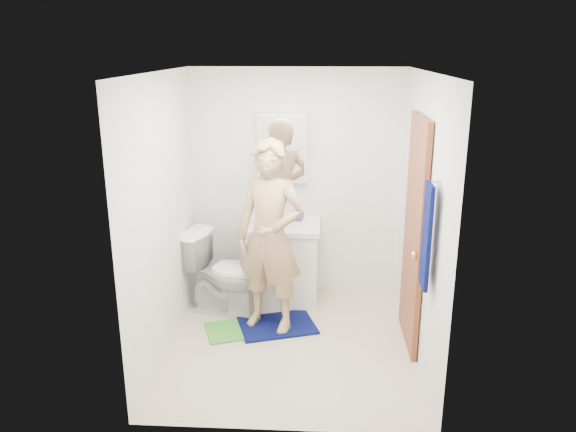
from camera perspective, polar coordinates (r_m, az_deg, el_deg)
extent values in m
cube|color=beige|center=(5.24, 0.31, -12.95)|extent=(2.20, 2.40, 0.02)
cube|color=white|center=(4.54, 0.36, 14.55)|extent=(2.20, 2.40, 0.02)
cube|color=white|center=(5.92, 0.93, 3.25)|extent=(2.20, 0.02, 2.40)
cube|color=white|center=(3.61, -0.65, -5.83)|extent=(2.20, 0.02, 2.40)
cube|color=white|center=(4.93, -12.66, 0.03)|extent=(0.02, 2.40, 2.40)
cube|color=white|center=(4.83, 13.61, -0.40)|extent=(0.02, 2.40, 2.40)
cube|color=white|center=(5.89, -0.69, -5.00)|extent=(0.75, 0.55, 0.80)
cube|color=white|center=(5.74, -0.70, -1.06)|extent=(0.79, 0.59, 0.05)
cylinder|color=white|center=(5.74, -0.70, -0.92)|extent=(0.40, 0.40, 0.03)
cylinder|color=silver|center=(5.89, -0.59, 0.27)|extent=(0.03, 0.03, 0.12)
cube|color=white|center=(5.77, -0.58, 6.97)|extent=(0.50, 0.12, 0.70)
cube|color=white|center=(5.71, -0.62, 6.86)|extent=(0.46, 0.01, 0.66)
cube|color=brown|center=(5.01, 12.68, -1.80)|extent=(0.05, 0.80, 2.05)
sphere|color=gold|center=(4.73, 12.74, -3.89)|extent=(0.07, 0.07, 0.07)
cube|color=#070F4A|center=(4.26, 13.90, -2.02)|extent=(0.03, 0.24, 0.80)
cylinder|color=silver|center=(4.16, 14.85, 3.46)|extent=(0.06, 0.02, 0.02)
imported|color=white|center=(5.68, -6.28, -5.73)|extent=(0.91, 0.66, 0.84)
cube|color=#070F4A|center=(5.52, -1.12, -11.05)|extent=(0.83, 0.70, 0.02)
cube|color=green|center=(5.46, -5.55, -11.46)|extent=(0.62, 0.57, 0.02)
imported|color=#BB5768|center=(5.70, -2.91, -0.01)|extent=(0.10, 0.10, 0.18)
imported|color=#603D86|center=(5.83, 1.00, 0.02)|extent=(0.16, 0.16, 0.11)
imported|color=tan|center=(5.14, -1.84, -2.14)|extent=(0.77, 0.63, 1.80)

